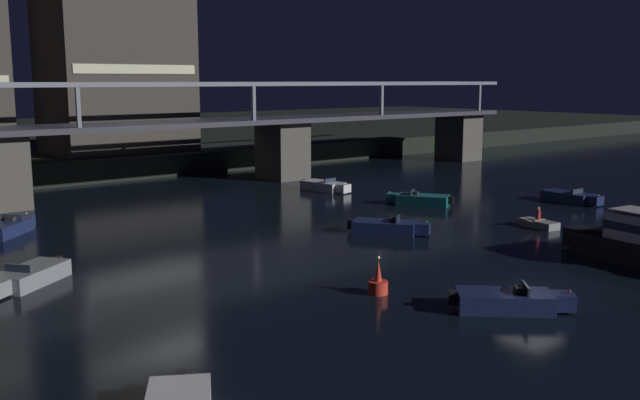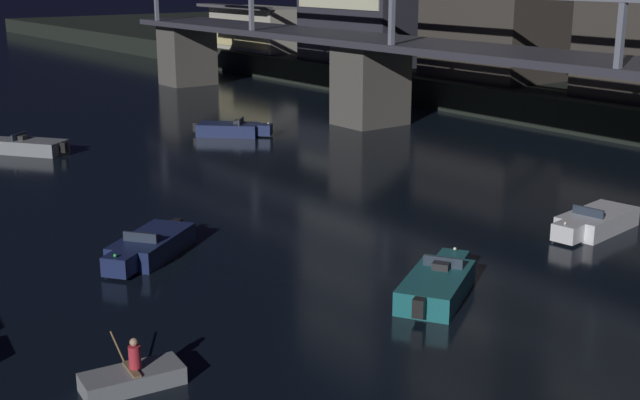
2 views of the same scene
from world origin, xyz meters
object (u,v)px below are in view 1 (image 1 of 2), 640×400
speedboat_mid_right (388,227)px  speedboat_far_right (570,197)px  channel_buoy (378,284)px  speedboat_mid_left (28,276)px  speedboat_far_left (510,301)px  dinghy_with_paddler (539,223)px  river_bridge (159,143)px  speedboat_far_center (7,228)px  speedboat_near_right (325,186)px  speedboat_near_center (420,200)px

speedboat_mid_right → speedboat_far_right: bearing=-2.3°
speedboat_mid_right → channel_buoy: bearing=-136.5°
speedboat_far_right → speedboat_mid_left: bearing=175.2°
speedboat_far_left → dinghy_with_paddler: bearing=30.2°
river_bridge → speedboat_far_center: size_ratio=19.34×
speedboat_mid_left → dinghy_with_paddler: dinghy_with_paddler is taller
speedboat_near_right → speedboat_far_left: (-14.92, -30.17, 0.00)m
speedboat_far_right → speedboat_near_right: bearing=123.6°
speedboat_near_right → speedboat_mid_right: bearing=-117.0°
speedboat_far_right → channel_buoy: (-28.75, -8.08, 0.06)m
speedboat_far_left → channel_buoy: bearing=116.8°
river_bridge → speedboat_near_right: 14.78m
speedboat_near_center → speedboat_far_right: same height
river_bridge → speedboat_far_center: river_bridge is taller
speedboat_far_center → speedboat_far_left: bearing=-67.7°
speedboat_far_right → speedboat_near_center: bearing=146.4°
speedboat_near_right → dinghy_with_paddler: dinghy_with_paddler is taller
speedboat_near_center → speedboat_near_right: bearing=96.4°
speedboat_near_center → dinghy_with_paddler: bearing=-91.5°
speedboat_mid_right → speedboat_mid_left: bearing=173.0°
river_bridge → speedboat_mid_right: size_ratio=18.06×
dinghy_with_paddler → speedboat_mid_right: bearing=151.6°
speedboat_near_center → channel_buoy: channel_buoy is taller
speedboat_mid_right → speedboat_far_right: (19.40, -0.79, 0.00)m
speedboat_near_center → speedboat_near_right: 10.26m
speedboat_mid_left → speedboat_far_right: bearing=-4.8°
speedboat_near_right → channel_buoy: (-17.54, -24.97, 0.06)m
speedboat_mid_right → river_bridge: bearing=97.2°
speedboat_far_left → speedboat_near_right: bearing=63.7°
speedboat_mid_right → dinghy_with_paddler: 10.28m
channel_buoy → dinghy_with_paddler: 18.83m
speedboat_far_left → speedboat_far_center: (-11.86, 28.99, 0.00)m
river_bridge → speedboat_far_left: (-3.58, -38.87, -3.79)m
speedboat_near_right → speedboat_far_left: same height
speedboat_mid_right → speedboat_far_left: (-6.72, -14.07, 0.00)m
speedboat_near_center → channel_buoy: bearing=-141.7°
speedboat_mid_left → speedboat_far_center: 12.61m
speedboat_mid_left → river_bridge: bearing=50.9°
speedboat_far_center → dinghy_with_paddler: size_ratio=1.62×
speedboat_near_center → speedboat_far_center: size_ratio=1.10×
speedboat_mid_right → speedboat_far_right: 19.41m
speedboat_far_left → speedboat_far_right: (26.12, 13.28, 0.00)m
river_bridge → speedboat_far_right: bearing=-48.6°
speedboat_far_center → channel_buoy: (9.23, -23.79, 0.06)m
river_bridge → channel_buoy: 34.44m
river_bridge → speedboat_mid_right: (3.15, -24.80, -3.79)m
river_bridge → dinghy_with_paddler: 32.33m
speedboat_mid_left → channel_buoy: 16.46m
dinghy_with_paddler → channel_buoy: bearing=-167.8°
speedboat_mid_left → speedboat_far_left: size_ratio=1.05×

